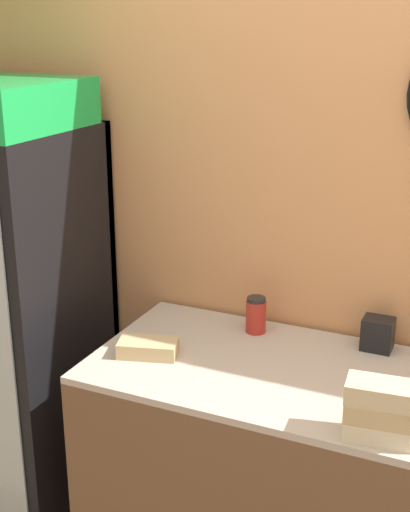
% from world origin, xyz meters
% --- Properties ---
extents(wall_back, '(5.20, 0.10, 2.70)m').
position_xyz_m(wall_back, '(0.00, 1.33, 1.36)').
color(wall_back, tan).
rests_on(wall_back, ground_plane).
extents(prep_counter, '(1.81, 0.73, 0.93)m').
position_xyz_m(prep_counter, '(0.00, 0.91, 0.46)').
color(prep_counter, brown).
rests_on(prep_counter, ground_plane).
extents(beverage_cooler, '(0.72, 0.65, 1.86)m').
position_xyz_m(beverage_cooler, '(-1.48, 1.00, 1.01)').
color(beverage_cooler, black).
rests_on(beverage_cooler, ground_plane).
extents(sandwich_stack_bottom, '(0.24, 0.15, 0.06)m').
position_xyz_m(sandwich_stack_bottom, '(0.16, 0.63, 0.95)').
color(sandwich_stack_bottom, beige).
rests_on(sandwich_stack_bottom, prep_counter).
extents(sandwich_stack_middle, '(0.24, 0.14, 0.06)m').
position_xyz_m(sandwich_stack_middle, '(0.16, 0.63, 1.01)').
color(sandwich_stack_middle, tan).
rests_on(sandwich_stack_middle, sandwich_stack_bottom).
extents(sandwich_stack_top, '(0.23, 0.13, 0.06)m').
position_xyz_m(sandwich_stack_top, '(0.16, 0.63, 1.07)').
color(sandwich_stack_top, beige).
rests_on(sandwich_stack_top, sandwich_stack_middle).
extents(sandwich_flat_left, '(0.23, 0.17, 0.06)m').
position_xyz_m(sandwich_flat_left, '(-0.71, 0.82, 0.95)').
color(sandwich_flat_left, tan).
rests_on(sandwich_flat_left, prep_counter).
extents(condiment_jar, '(0.08, 0.08, 0.14)m').
position_xyz_m(condiment_jar, '(-0.43, 1.16, 0.99)').
color(condiment_jar, '#B72D23').
rests_on(condiment_jar, prep_counter).
extents(napkin_dispenser, '(0.11, 0.09, 0.12)m').
position_xyz_m(napkin_dispenser, '(0.02, 1.21, 0.99)').
color(napkin_dispenser, black).
rests_on(napkin_dispenser, prep_counter).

